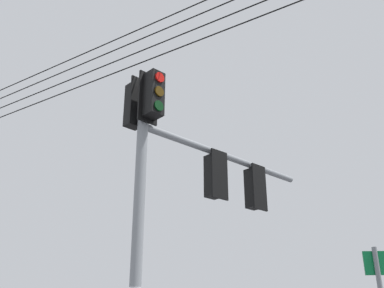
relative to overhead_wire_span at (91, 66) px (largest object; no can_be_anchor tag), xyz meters
name	(u,v)px	position (x,y,z in m)	size (l,w,h in m)	color
signal_mast_assembly	(182,177)	(1.64, -1.24, -2.67)	(4.79, 1.51, 6.45)	gray
overhead_wire_span	(91,66)	(0.00, 0.00, 0.00)	(14.76, 31.55, 1.25)	black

